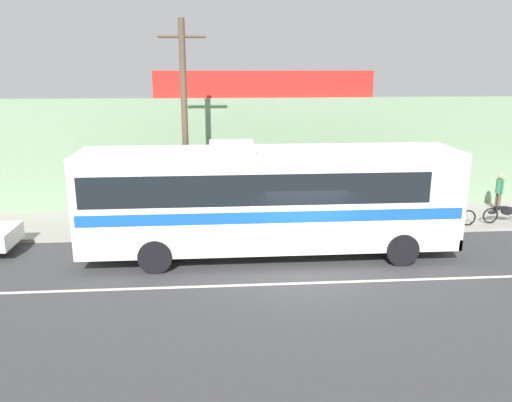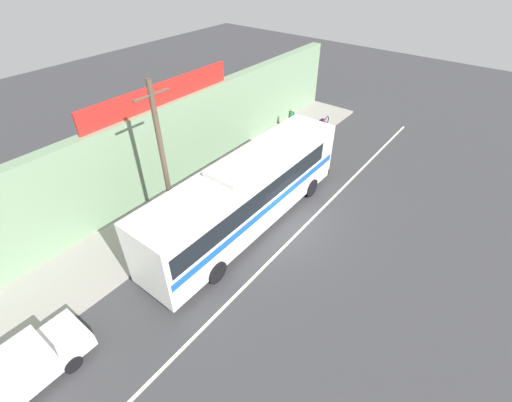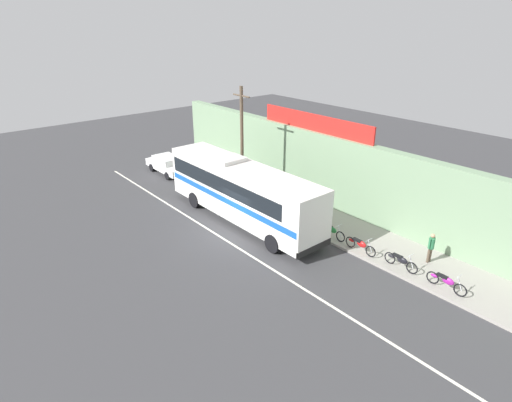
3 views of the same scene
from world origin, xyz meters
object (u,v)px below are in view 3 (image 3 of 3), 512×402
intercity_bus (241,189)px  utility_pole (242,142)px  pedestrian_far_left (431,246)px  motorcycle_red (360,245)px  motorcycle_blue (331,230)px  parked_car (168,164)px  motorcycle_orange (446,281)px  motorcycle_black (400,261)px  pedestrian_far_right (294,199)px

intercity_bus → utility_pole: utility_pole is taller
intercity_bus → pedestrian_far_left: 11.05m
utility_pole → pedestrian_far_left: utility_pole is taller
motorcycle_red → motorcycle_blue: same height
parked_car → motorcycle_orange: size_ratio=2.32×
motorcycle_blue → motorcycle_black: bearing=1.7°
parked_car → pedestrian_far_left: pedestrian_far_left is taller
utility_pole → motorcycle_black: 12.75m
parked_car → motorcycle_blue: parked_car is taller
utility_pole → motorcycle_black: size_ratio=4.06×
motorcycle_blue → pedestrian_far_right: bearing=171.0°
motorcycle_blue → utility_pole: bearing=-179.5°
motorcycle_black → motorcycle_red: same height
motorcycle_orange → motorcycle_black: size_ratio=1.04×
parked_car → pedestrian_far_right: bearing=9.3°
intercity_bus → motorcycle_red: bearing=16.8°
utility_pole → motorcycle_red: size_ratio=3.90×
utility_pole → pedestrian_far_right: 5.29m
utility_pole → intercity_bus: bearing=-39.6°
motorcycle_red → pedestrian_far_left: bearing=32.9°
intercity_bus → pedestrian_far_right: intercity_bus is taller
pedestrian_far_right → motorcycle_black: bearing=-3.1°
motorcycle_black → pedestrian_far_left: bearing=69.6°
parked_car → motorcycle_orange: 22.60m
intercity_bus → utility_pole: (-2.68, 2.22, 1.97)m
intercity_bus → motorcycle_blue: 5.93m
parked_car → motorcycle_blue: (15.87, 1.46, -0.17)m
motorcycle_orange → parked_car: bearing=-176.0°
parked_car → intercity_bus: bearing=-4.5°
utility_pole → pedestrian_far_right: (4.39, 0.64, -2.88)m
intercity_bus → motorcycle_black: intercity_bus is taller
pedestrian_far_left → intercity_bus: bearing=-158.2°
motorcycle_black → motorcycle_blue: size_ratio=0.96×
motorcycle_blue → motorcycle_orange: bearing=1.2°
motorcycle_black → pedestrian_far_right: 7.92m
intercity_bus → motorcycle_black: 10.01m
intercity_bus → pedestrian_far_right: bearing=59.1°
parked_car → motorcycle_black: bearing=4.5°
parked_car → utility_pole: 8.70m
intercity_bus → motorcycle_blue: size_ratio=6.27×
pedestrian_far_left → pedestrian_far_right: size_ratio=0.92×
intercity_bus → motorcycle_black: size_ratio=6.50×
intercity_bus → pedestrian_far_left: intercity_bus is taller
motorcycle_orange → pedestrian_far_left: bearing=135.9°
parked_car → utility_pole: utility_pole is taller
parked_car → utility_pole: bearing=9.9°
intercity_bus → parked_car: 10.73m
parked_car → motorcycle_black: parked_car is taller
utility_pole → motorcycle_black: (12.27, 0.21, -3.47)m
pedestrian_far_left → motorcycle_black: bearing=-110.4°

